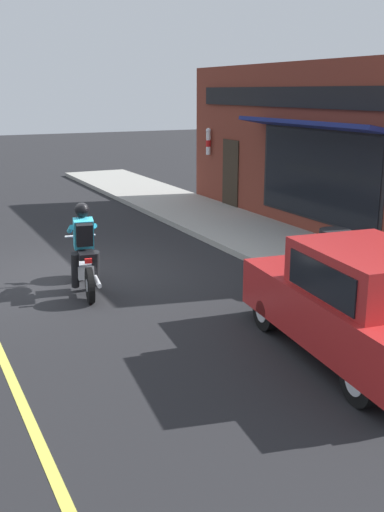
% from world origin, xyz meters
% --- Properties ---
extents(ground_plane, '(80.00, 80.00, 0.00)m').
position_xyz_m(ground_plane, '(0.00, 0.00, 0.00)').
color(ground_plane, black).
extents(sidewalk_curb, '(2.60, 22.00, 0.14)m').
position_xyz_m(sidewalk_curb, '(4.93, 3.00, 0.07)').
color(sidewalk_curb, '#9E9B93').
rests_on(sidewalk_curb, ground).
extents(storefront_building, '(1.25, 10.29, 4.20)m').
position_xyz_m(storefront_building, '(6.46, 1.54, 2.11)').
color(storefront_building, maroon).
rests_on(storefront_building, ground).
extents(motorcycle_with_rider, '(0.66, 2.01, 1.62)m').
position_xyz_m(motorcycle_with_rider, '(0.05, -1.11, 0.68)').
color(motorcycle_with_rider, black).
rests_on(motorcycle_with_rider, ground).
extents(car_hatchback, '(2.06, 3.94, 1.57)m').
position_xyz_m(car_hatchback, '(2.53, -5.45, 0.77)').
color(car_hatchback, black).
rests_on(car_hatchback, ground).
extents(trash_bin, '(0.56, 0.56, 0.98)m').
position_xyz_m(trash_bin, '(4.08, -3.05, 0.64)').
color(trash_bin, '#23512D').
rests_on(trash_bin, sidewalk_curb).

